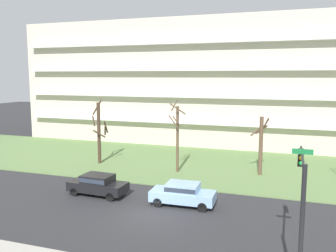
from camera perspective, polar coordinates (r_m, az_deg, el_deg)
name	(u,v)px	position (r m, az deg, el deg)	size (l,w,h in m)	color
ground	(151,216)	(23.72, -2.73, -14.00)	(160.00, 160.00, 0.00)	#2D2D30
grass_lawn_strip	(202,165)	(36.47, 5.41, -6.08)	(80.00, 16.00, 0.08)	#66844C
apartment_building	(228,82)	(49.72, 9.48, 6.80)	(54.25, 14.15, 15.90)	beige
tree_far_left	(99,131)	(36.83, -10.78, -0.85)	(1.78, 1.86, 6.43)	#423023
tree_left	(177,136)	(32.83, 1.45, -1.58)	(1.72, 1.49, 6.67)	brown
tree_center	(261,144)	(33.04, 14.43, -2.76)	(1.66, 1.14, 5.29)	brown
sedan_black_near_left	(98,184)	(27.73, -11.03, -8.95)	(4.48, 2.01, 1.57)	black
sedan_blue_center_left	(183,193)	(25.22, 2.34, -10.53)	(4.46, 1.95, 1.57)	#8CB2E0
traffic_signal_mast	(301,193)	(16.64, 20.29, -9.87)	(0.90, 5.66, 5.65)	black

